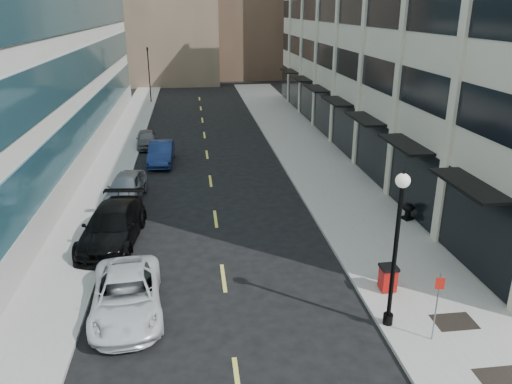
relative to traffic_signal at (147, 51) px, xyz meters
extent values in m
cube|color=gray|center=(13.00, -28.00, -5.64)|extent=(5.00, 80.00, 0.15)
cube|color=gray|center=(-1.00, -28.00, -5.64)|extent=(3.00, 80.00, 0.15)
cube|color=beige|center=(22.50, -21.00, 3.28)|extent=(14.00, 46.00, 18.00)
cube|color=black|center=(15.52, -21.00, -3.72)|extent=(0.18, 46.00, 3.60)
cube|color=black|center=(15.53, -21.00, 0.78)|extent=(0.12, 46.00, 1.80)
cube|color=black|center=(15.53, -21.00, 4.28)|extent=(0.12, 46.00, 1.80)
cube|color=beige|center=(15.50, -38.00, 3.28)|extent=(0.35, 0.60, 18.00)
cube|color=beige|center=(15.50, -32.00, 3.28)|extent=(0.35, 0.60, 18.00)
cube|color=beige|center=(15.50, -26.00, 3.28)|extent=(0.35, 0.60, 18.00)
cube|color=beige|center=(15.50, -20.00, 3.28)|extent=(0.35, 0.60, 18.00)
cube|color=beige|center=(15.50, -14.00, 3.28)|extent=(0.35, 0.60, 18.00)
cube|color=beige|center=(15.50, -8.00, 3.28)|extent=(0.35, 0.60, 18.00)
cube|color=beige|center=(15.50, -2.00, 3.28)|extent=(0.35, 0.60, 18.00)
cube|color=black|center=(14.85, -41.00, -1.82)|extent=(1.30, 4.00, 0.12)
cube|color=black|center=(14.85, -35.00, -1.82)|extent=(1.30, 4.00, 0.12)
cube|color=black|center=(14.85, -29.00, -1.82)|extent=(1.30, 4.00, 0.12)
cube|color=black|center=(14.85, -23.00, -1.82)|extent=(1.30, 4.00, 0.12)
cube|color=black|center=(14.85, -17.00, -1.82)|extent=(1.30, 4.00, 0.12)
cube|color=black|center=(14.85, -11.00, -1.82)|extent=(1.30, 4.00, 0.12)
cube|color=black|center=(14.85, -5.00, -1.82)|extent=(1.30, 4.00, 0.12)
cube|color=gray|center=(-2.46, -21.00, -4.82)|extent=(0.20, 46.00, 1.80)
cube|color=#28535E|center=(-2.47, -21.00, -2.72)|extent=(0.14, 45.60, 2.40)
cube|color=#28535E|center=(-2.47, -21.00, 0.78)|extent=(0.14, 45.60, 2.40)
cube|color=#28535E|center=(-2.47, -21.00, 4.28)|extent=(0.14, 45.60, 2.40)
cube|color=#8A705A|center=(-8.50, 30.00, 5.28)|extent=(12.00, 14.00, 22.00)
cube|color=beige|center=(23.50, 18.00, 4.28)|extent=(10.00, 14.00, 20.00)
cube|color=black|center=(13.10, -47.00, -5.56)|extent=(1.40, 1.00, 0.01)
cube|color=black|center=(13.10, -44.20, -5.56)|extent=(1.40, 1.00, 0.01)
cube|color=#D8CC4C|center=(5.50, -46.00, -5.71)|extent=(0.15, 2.20, 0.01)
cube|color=#D8CC4C|center=(5.50, -40.00, -5.71)|extent=(0.15, 2.20, 0.01)
cube|color=#D8CC4C|center=(5.50, -34.00, -5.71)|extent=(0.15, 2.20, 0.01)
cube|color=#D8CC4C|center=(5.50, -28.00, -5.71)|extent=(0.15, 2.20, 0.01)
cube|color=#D8CC4C|center=(5.50, -22.00, -5.71)|extent=(0.15, 2.20, 0.01)
cube|color=#D8CC4C|center=(5.50, -16.00, -5.71)|extent=(0.15, 2.20, 0.01)
cube|color=#D8CC4C|center=(5.50, -10.00, -5.71)|extent=(0.15, 2.20, 0.01)
cube|color=#D8CC4C|center=(5.50, -4.00, -5.71)|extent=(0.15, 2.20, 0.01)
cube|color=#D8CC4C|center=(5.50, 2.00, -5.71)|extent=(0.15, 2.20, 0.01)
cylinder|color=black|center=(0.00, 0.00, -2.72)|extent=(0.12, 0.12, 6.00)
imported|color=black|center=(0.00, 0.00, 0.27)|extent=(0.66, 0.66, 1.98)
imported|color=silver|center=(1.98, -42.00, -5.00)|extent=(2.81, 5.36, 1.44)
imported|color=black|center=(0.70, -36.15, -4.87)|extent=(2.93, 6.03, 1.69)
imported|color=#96999F|center=(0.70, -30.65, -4.95)|extent=(2.32, 4.66, 1.53)
imported|color=navy|center=(2.30, -23.80, -4.96)|extent=(1.74, 4.62, 1.51)
imported|color=slate|center=(0.96, -19.26, -5.07)|extent=(1.82, 3.91, 1.30)
cube|color=#B10F0B|center=(11.57, -41.95, -5.07)|extent=(0.56, 0.56, 0.90)
cube|color=black|center=(11.57, -41.95, -4.60)|extent=(0.63, 0.63, 0.11)
cylinder|color=black|center=(11.39, -41.65, -5.47)|extent=(0.05, 0.20, 0.20)
cylinder|color=black|center=(11.75, -41.65, -5.47)|extent=(0.05, 0.20, 0.20)
cylinder|color=black|center=(10.80, -44.00, -5.38)|extent=(0.33, 0.33, 0.37)
cylinder|color=black|center=(10.80, -44.00, -2.98)|extent=(0.15, 0.15, 4.77)
sphere|color=silver|center=(10.80, -44.00, -0.44)|extent=(0.46, 0.46, 0.46)
cone|color=black|center=(10.80, -44.00, -0.18)|extent=(0.12, 0.12, 0.19)
cylinder|color=slate|center=(11.90, -45.00, -4.36)|extent=(0.04, 0.04, 2.42)
cube|color=red|center=(11.90, -45.02, -3.50)|extent=(0.28, 0.08, 0.38)
cube|color=black|center=(15.10, -35.62, -5.50)|extent=(0.58, 0.58, 0.13)
cylinder|color=black|center=(15.10, -35.62, -5.24)|extent=(0.28, 0.28, 0.44)
ellipsoid|color=black|center=(15.10, -35.62, -4.93)|extent=(0.61, 0.61, 0.43)
camera|label=1|loc=(4.54, -57.60, 4.51)|focal=35.00mm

